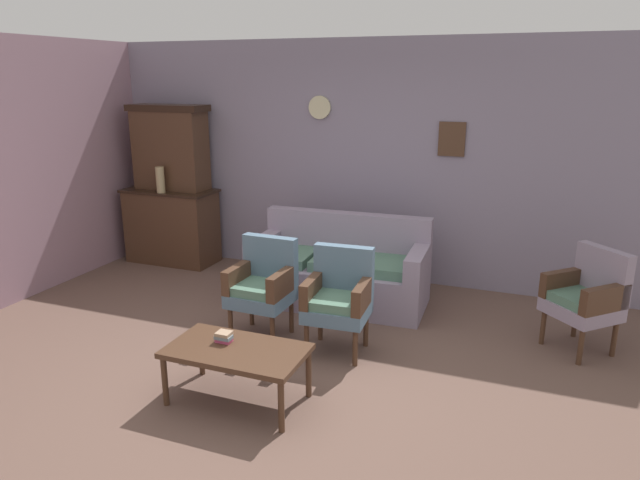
# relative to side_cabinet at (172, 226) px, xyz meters

# --- Properties ---
(ground_plane) EXTENTS (7.68, 7.68, 0.00)m
(ground_plane) POSITION_rel_side_cabinet_xyz_m (2.48, -2.25, -0.47)
(ground_plane) COLOR brown
(wall_back_with_decor) EXTENTS (6.40, 0.09, 2.70)m
(wall_back_with_decor) POSITION_rel_side_cabinet_xyz_m (2.48, 0.38, 0.89)
(wall_back_with_decor) COLOR gray
(wall_back_with_decor) RESTS_ON ground
(side_cabinet) EXTENTS (1.16, 0.55, 0.93)m
(side_cabinet) POSITION_rel_side_cabinet_xyz_m (0.00, 0.00, 0.00)
(side_cabinet) COLOR #472D1E
(side_cabinet) RESTS_ON ground
(cabinet_upper_hutch) EXTENTS (0.99, 0.38, 1.03)m
(cabinet_upper_hutch) POSITION_rel_side_cabinet_xyz_m (0.00, 0.08, 0.98)
(cabinet_upper_hutch) COLOR #472D1E
(cabinet_upper_hutch) RESTS_ON side_cabinet
(vase_on_cabinet) EXTENTS (0.10, 0.10, 0.31)m
(vase_on_cabinet) POSITION_rel_side_cabinet_xyz_m (0.01, -0.19, 0.62)
(vase_on_cabinet) COLOR tan
(vase_on_cabinet) RESTS_ON side_cabinet
(floral_couch) EXTENTS (1.83, 0.88, 0.90)m
(floral_couch) POSITION_rel_side_cabinet_xyz_m (2.44, -0.54, -0.14)
(floral_couch) COLOR gray
(floral_couch) RESTS_ON ground
(armchair_near_cabinet) EXTENTS (0.53, 0.51, 0.90)m
(armchair_near_cabinet) POSITION_rel_side_cabinet_xyz_m (2.06, -1.55, 0.03)
(armchair_near_cabinet) COLOR slate
(armchair_near_cabinet) RESTS_ON ground
(armchair_row_middle) EXTENTS (0.55, 0.52, 0.90)m
(armchair_row_middle) POSITION_rel_side_cabinet_xyz_m (2.80, -1.59, 0.03)
(armchair_row_middle) COLOR slate
(armchair_row_middle) RESTS_ON ground
(wingback_chair_by_fireplace) EXTENTS (0.71, 0.71, 0.90)m
(wingback_chair_by_fireplace) POSITION_rel_side_cabinet_xyz_m (4.77, -0.82, 0.03)
(wingback_chair_by_fireplace) COLOR gray
(wingback_chair_by_fireplace) RESTS_ON ground
(coffee_table) EXTENTS (1.00, 0.56, 0.42)m
(coffee_table) POSITION_rel_side_cabinet_xyz_m (2.38, -2.63, -0.09)
(coffee_table) COLOR #472D1E
(coffee_table) RESTS_ON ground
(book_stack_on_table) EXTENTS (0.12, 0.10, 0.08)m
(book_stack_on_table) POSITION_rel_side_cabinet_xyz_m (2.25, -2.57, -0.01)
(book_stack_on_table) COLOR #C5436E
(book_stack_on_table) RESTS_ON coffee_table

